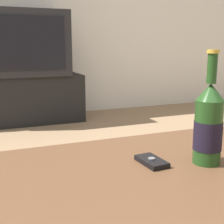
{
  "coord_description": "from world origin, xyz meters",
  "views": [
    {
      "loc": [
        -0.31,
        -0.56,
        0.78
      ],
      "look_at": [
        0.08,
        0.41,
        0.56
      ],
      "focal_mm": 50.0,
      "sensor_mm": 36.0,
      "label": 1
    }
  ],
  "objects_px": {
    "television": "(25,43)",
    "cell_phone": "(152,161)",
    "tv_stand": "(28,99)",
    "beer_bottle": "(208,125)"
  },
  "relations": [
    {
      "from": "tv_stand",
      "to": "cell_phone",
      "type": "height_order",
      "value": "tv_stand"
    },
    {
      "from": "beer_bottle",
      "to": "television",
      "type": "bearing_deg",
      "value": 93.69
    },
    {
      "from": "television",
      "to": "beer_bottle",
      "type": "xyz_separation_m",
      "value": [
        0.17,
        -2.6,
        -0.24
      ]
    },
    {
      "from": "beer_bottle",
      "to": "cell_phone",
      "type": "distance_m",
      "value": 0.18
    },
    {
      "from": "television",
      "to": "cell_phone",
      "type": "distance_m",
      "value": 2.57
    },
    {
      "from": "tv_stand",
      "to": "television",
      "type": "xyz_separation_m",
      "value": [
        -0.0,
        -0.0,
        0.56
      ]
    },
    {
      "from": "beer_bottle",
      "to": "cell_phone",
      "type": "relative_size",
      "value": 2.99
    },
    {
      "from": "tv_stand",
      "to": "beer_bottle",
      "type": "relative_size",
      "value": 3.49
    },
    {
      "from": "cell_phone",
      "to": "television",
      "type": "bearing_deg",
      "value": 86.44
    },
    {
      "from": "television",
      "to": "tv_stand",
      "type": "bearing_deg",
      "value": 90.0
    }
  ]
}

